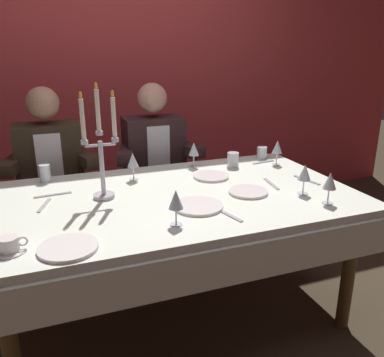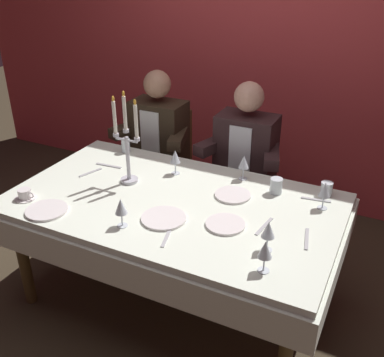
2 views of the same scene
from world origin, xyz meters
name	(u,v)px [view 1 (image 1 of 2)]	position (x,y,z in m)	size (l,w,h in m)	color
ground_plane	(177,312)	(0.00, 0.00, 0.00)	(12.00, 12.00, 0.00)	#3E3323
back_wall	(113,62)	(0.00, 1.66, 1.35)	(6.00, 0.12, 2.70)	#C83E42
dining_table	(175,215)	(0.00, 0.00, 0.62)	(1.94, 1.14, 0.74)	white
candelabra	(101,153)	(-0.36, 0.09, 0.98)	(0.19, 0.11, 0.58)	silver
dinner_plate_0	(248,192)	(0.37, -0.11, 0.75)	(0.21, 0.21, 0.01)	white
dinner_plate_1	(198,206)	(0.05, -0.21, 0.75)	(0.25, 0.25, 0.01)	white
dinner_plate_2	(211,176)	(0.29, 0.20, 0.75)	(0.21, 0.21, 0.01)	white
dinner_plate_3	(68,248)	(-0.57, -0.42, 0.75)	(0.23, 0.23, 0.01)	white
wine_glass_0	(305,173)	(0.64, -0.23, 0.85)	(0.07, 0.07, 0.16)	silver
wine_glass_1	(277,148)	(0.80, 0.29, 0.85)	(0.07, 0.07, 0.16)	silver
wine_glass_2	(194,150)	(0.27, 0.43, 0.86)	(0.07, 0.07, 0.16)	silver
wine_glass_3	(133,161)	(-0.15, 0.31, 0.85)	(0.07, 0.07, 0.16)	silver
wine_glass_4	(176,201)	(-0.11, -0.36, 0.85)	(0.07, 0.07, 0.16)	silver
wine_glass_5	(330,181)	(0.67, -0.39, 0.86)	(0.07, 0.07, 0.16)	silver
water_tumbler_0	(233,160)	(0.51, 0.35, 0.79)	(0.07, 0.07, 0.09)	silver
water_tumbler_1	(45,173)	(-0.63, 0.46, 0.79)	(0.06, 0.06, 0.10)	silver
water_tumbler_2	(262,153)	(0.78, 0.46, 0.78)	(0.07, 0.07, 0.08)	silver
coffee_cup_0	(9,246)	(-0.78, -0.36, 0.77)	(0.13, 0.12, 0.06)	white
fork_0	(263,162)	(0.75, 0.37, 0.74)	(0.17, 0.02, 0.01)	#B7B7BC
knife_1	(228,215)	(0.15, -0.34, 0.74)	(0.19, 0.02, 0.01)	#B7B7BC
knife_2	(307,180)	(0.79, -0.05, 0.74)	(0.19, 0.02, 0.01)	#B7B7BC
knife_3	(271,184)	(0.56, -0.04, 0.74)	(0.19, 0.02, 0.01)	#B7B7BC
knife_4	(53,195)	(-0.61, 0.21, 0.74)	(0.19, 0.02, 0.01)	#B7B7BC
spoon_5	(44,205)	(-0.65, 0.08, 0.74)	(0.17, 0.02, 0.01)	#B7B7BC
seated_diner_0	(50,162)	(-0.60, 0.89, 0.74)	(0.63, 0.48, 1.24)	brown
seated_diner_1	(154,153)	(0.13, 0.89, 0.74)	(0.63, 0.48, 1.24)	brown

